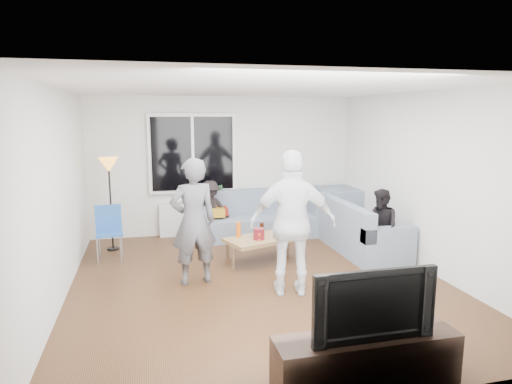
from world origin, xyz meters
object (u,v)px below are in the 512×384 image
object	(u,v)px
sofa_right_section	(361,225)
spectator_right	(381,226)
player_right	(293,223)
coffee_table	(262,250)
player_left	(193,222)
spectator_back	(210,210)
floor_lamp	(111,205)
sofa_back_section	(260,214)
tv_console	(366,360)
television	(369,301)
side_chair	(109,234)

from	to	relation	value
sofa_right_section	spectator_right	world-z (taller)	spectator_right
player_right	coffee_table	bearing A→B (deg)	-74.10
player_left	spectator_back	world-z (taller)	player_left
player_left	floor_lamp	bearing A→B (deg)	-65.23
coffee_table	sofa_back_section	bearing A→B (deg)	76.75
coffee_table	spectator_right	size ratio (longest dim) A/B	0.96
coffee_table	tv_console	world-z (taller)	tv_console
television	floor_lamp	bearing A→B (deg)	117.37
player_left	television	distance (m)	2.93
floor_lamp	player_right	distance (m)	3.46
floor_lamp	spectator_back	world-z (taller)	floor_lamp
sofa_back_section	spectator_right	size ratio (longest dim) A/B	2.00
player_right	spectator_back	xyz separation A→B (m)	(-0.65, 2.78, -0.38)
sofa_right_section	player_right	distance (m)	2.33
spectator_right	sofa_right_section	bearing A→B (deg)	170.32
sofa_back_section	television	size ratio (longest dim) A/B	2.15
sofa_right_section	player_left	xyz separation A→B (m)	(-2.88, -0.83, 0.43)
player_left	player_right	size ratio (longest dim) A/B	0.93
spectator_back	tv_console	bearing A→B (deg)	-75.85
floor_lamp	television	distance (m)	5.12
sofa_back_section	coffee_table	xyz separation A→B (m)	(-0.35, -1.47, -0.22)
player_right	player_left	bearing A→B (deg)	-16.78
coffee_table	player_right	size ratio (longest dim) A/B	0.60
player_right	television	bearing A→B (deg)	102.70
sofa_back_section	floor_lamp	world-z (taller)	floor_lamp
coffee_table	television	size ratio (longest dim) A/B	1.03
spectator_right	spectator_back	bearing A→B (deg)	-139.18
sofa_back_section	tv_console	bearing A→B (deg)	-93.46
television	player_left	bearing A→B (deg)	113.41
coffee_table	spectator_right	distance (m)	1.87
player_right	tv_console	distance (m)	2.14
sofa_back_section	player_left	world-z (taller)	player_left
coffee_table	spectator_back	world-z (taller)	spectator_back
coffee_table	television	xyz separation A→B (m)	(0.06, -3.30, 0.55)
coffee_table	spectator_right	xyz separation A→B (m)	(1.78, -0.45, 0.38)
side_chair	spectator_right	bearing A→B (deg)	-20.28
side_chair	sofa_back_section	bearing A→B (deg)	12.04
coffee_table	television	world-z (taller)	television
floor_lamp	television	xyz separation A→B (m)	(2.35, -4.54, -0.03)
player_left	sofa_back_section	bearing A→B (deg)	-132.84
player_left	television	xyz separation A→B (m)	(1.17, -2.69, -0.11)
sofa_back_section	sofa_right_section	distance (m)	1.89
player_left	spectator_right	distance (m)	2.90
sofa_right_section	television	xyz separation A→B (m)	(-1.72, -3.53, 0.32)
side_chair	spectator_back	world-z (taller)	spectator_back
sofa_right_section	television	world-z (taller)	television
tv_console	coffee_table	bearing A→B (deg)	90.99
side_chair	player_left	bearing A→B (deg)	-51.91
tv_console	television	xyz separation A→B (m)	(0.00, 0.00, 0.53)
player_left	spectator_back	bearing A→B (deg)	-111.79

